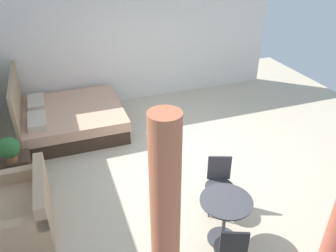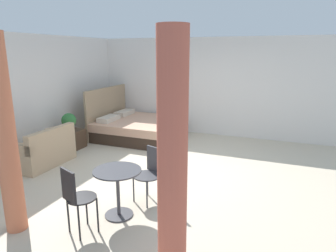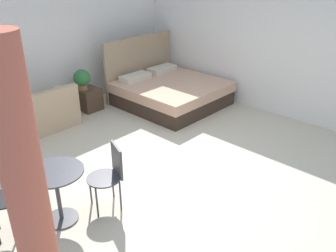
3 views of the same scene
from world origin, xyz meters
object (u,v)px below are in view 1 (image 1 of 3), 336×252
couch (26,210)px  nightstand (17,168)px  potted_plant (9,149)px  balcony_table (225,212)px  cafe_chair_near_window (232,249)px  cafe_chair_near_couch (219,179)px  bed (69,118)px

couch → nightstand: couch is taller
couch → nightstand: bearing=7.7°
potted_plant → balcony_table: (-2.20, -2.64, -0.20)m
couch → balcony_table: couch is taller
cafe_chair_near_window → balcony_table: bearing=-22.1°
couch → cafe_chair_near_window: 2.83m
nightstand → potted_plant: 0.47m
potted_plant → cafe_chair_near_couch: size_ratio=0.50×
couch → cafe_chair_near_couch: (-0.54, -2.69, 0.22)m
bed → cafe_chair_near_window: 4.49m
nightstand → cafe_chair_near_couch: (-1.69, -2.85, 0.28)m
couch → balcony_table: bearing=-114.9°
potted_plant → balcony_table: 3.44m
couch → nightstand: (1.15, 0.15, -0.06)m
cafe_chair_near_couch → bed: bearing=31.4°
nightstand → balcony_table: (-2.30, -2.62, 0.26)m
cafe_chair_near_couch → balcony_table: bearing=159.4°
nightstand → cafe_chair_near_window: cafe_chair_near_window is taller
couch → potted_plant: potted_plant is taller
couch → cafe_chair_near_couch: 2.75m
bed → couch: bearing=161.9°
potted_plant → balcony_table: bearing=-129.7°
nightstand → balcony_table: bearing=-131.2°
bed → potted_plant: bearing=145.6°
couch → balcony_table: size_ratio=1.80×
balcony_table → bed: bearing=24.0°
nightstand → potted_plant: (-0.10, 0.03, 0.46)m
potted_plant → balcony_table: potted_plant is taller
bed → cafe_chair_near_window: bearing=-161.9°
nightstand → cafe_chair_near_couch: bearing=-120.7°
potted_plant → cafe_chair_near_window: (-2.79, -2.40, -0.13)m
balcony_table → cafe_chair_near_window: 0.65m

